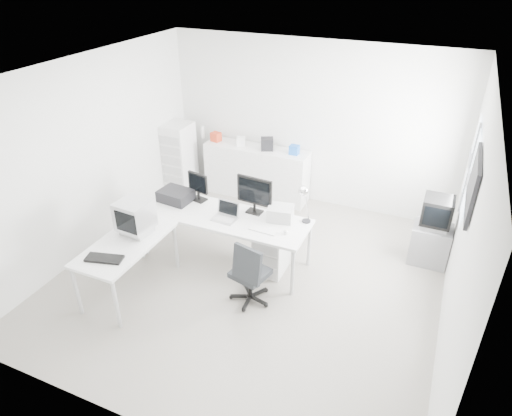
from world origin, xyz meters
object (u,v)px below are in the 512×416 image
at_px(inkjet_printer, 176,196).
at_px(tv_cabinet, 430,244).
at_px(crt_monitor, 135,219).
at_px(filing_cabinet, 180,158).
at_px(crt_tv, 437,213).
at_px(sideboard, 256,172).
at_px(laptop, 224,213).
at_px(main_desk, 225,238).
at_px(lcd_monitor_small, 198,187).
at_px(side_desk, 129,266).
at_px(laser_printer, 280,213).
at_px(lcd_monitor_large, 255,195).
at_px(office_chair, 250,270).
at_px(drawer_pedestal, 272,252).

height_order(inkjet_printer, tv_cabinet, inkjet_printer).
bearing_deg(tv_cabinet, crt_monitor, -150.76).
bearing_deg(filing_cabinet, tv_cabinet, -6.72).
height_order(inkjet_printer, crt_tv, crt_tv).
distance_m(inkjet_printer, sideboard, 2.00).
xyz_separation_m(inkjet_printer, crt_tv, (3.57, 1.05, -0.03)).
relative_size(tv_cabinet, filing_cabinet, 0.45).
distance_m(crt_monitor, tv_cabinet, 4.14).
height_order(laptop, filing_cabinet, filing_cabinet).
bearing_deg(main_desk, laptop, -63.43).
height_order(lcd_monitor_small, tv_cabinet, lcd_monitor_small).
relative_size(main_desk, filing_cabinet, 1.87).
xyz_separation_m(side_desk, lcd_monitor_small, (0.30, 1.35, 0.59)).
distance_m(main_desk, crt_monitor, 1.34).
height_order(laser_printer, filing_cabinet, filing_cabinet).
xyz_separation_m(inkjet_printer, laser_printer, (1.60, 0.12, 0.01)).
height_order(lcd_monitor_small, laser_printer, lcd_monitor_small).
bearing_deg(crt_tv, lcd_monitor_large, -159.25).
relative_size(lcd_monitor_large, office_chair, 0.58).
relative_size(crt_monitor, filing_cabinet, 0.32).
height_order(inkjet_printer, lcd_monitor_large, lcd_monitor_large).
distance_m(lcd_monitor_large, laser_printer, 0.44).
height_order(tv_cabinet, sideboard, sideboard).
distance_m(side_desk, sideboard, 3.14).
relative_size(inkjet_printer, filing_cabinet, 0.36).
xyz_separation_m(laptop, crt_monitor, (-0.90, -0.75, 0.11)).
xyz_separation_m(laptop, office_chair, (0.64, -0.56, -0.38)).
xyz_separation_m(crt_tv, filing_cabinet, (-4.50, 0.53, -0.16)).
height_order(main_desk, lcd_monitor_large, lcd_monitor_large).
bearing_deg(crt_tv, office_chair, -138.26).
height_order(lcd_monitor_small, office_chair, lcd_monitor_small).
bearing_deg(inkjet_printer, laptop, -7.23).
bearing_deg(filing_cabinet, crt_tv, -6.72).
distance_m(laptop, filing_cabinet, 2.56).
height_order(tv_cabinet, crt_tv, crt_tv).
height_order(laser_printer, sideboard, sideboard).
relative_size(main_desk, crt_tv, 4.80).
distance_m(crt_monitor, filing_cabinet, 2.71).
xyz_separation_m(lcd_monitor_small, crt_tv, (3.27, 0.90, -0.16)).
bearing_deg(lcd_monitor_large, tv_cabinet, 25.08).
bearing_deg(drawer_pedestal, crt_tv, 28.54).
height_order(drawer_pedestal, sideboard, sideboard).
relative_size(side_desk, tv_cabinet, 2.41).
bearing_deg(inkjet_printer, crt_tv, 21.64).
distance_m(side_desk, laser_printer, 2.13).
height_order(laptop, sideboard, laptop).
relative_size(tv_cabinet, sideboard, 0.31).
xyz_separation_m(laser_printer, office_chair, (-0.06, -0.88, -0.38)).
bearing_deg(laser_printer, tv_cabinet, 14.91).
bearing_deg(filing_cabinet, inkjet_printer, -59.33).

